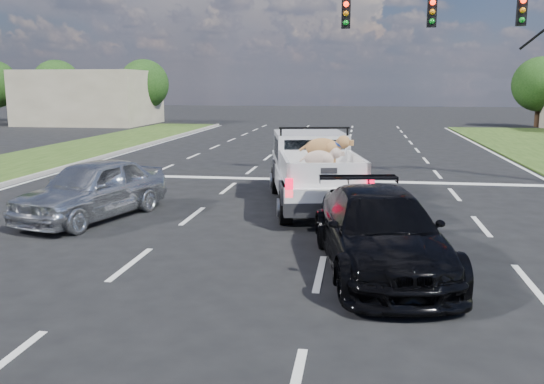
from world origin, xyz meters
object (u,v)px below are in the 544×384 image
(traffic_signal, at_px, (513,39))
(black_coupe, at_px, (380,232))
(silver_sedan, at_px, (92,189))
(pickup_truck, at_px, (314,169))

(traffic_signal, distance_m, black_coupe, 11.78)
(silver_sedan, bearing_deg, black_coupe, -7.99)
(silver_sedan, bearing_deg, pickup_truck, 41.48)
(traffic_signal, relative_size, pickup_truck, 1.52)
(traffic_signal, height_order, silver_sedan, traffic_signal)
(pickup_truck, relative_size, silver_sedan, 1.38)
(pickup_truck, bearing_deg, traffic_signal, 25.88)
(pickup_truck, xyz_separation_m, silver_sedan, (-5.26, -2.51, -0.26))
(traffic_signal, xyz_separation_m, pickup_truck, (-6.04, -4.58, -3.73))
(silver_sedan, distance_m, black_coupe, 7.53)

